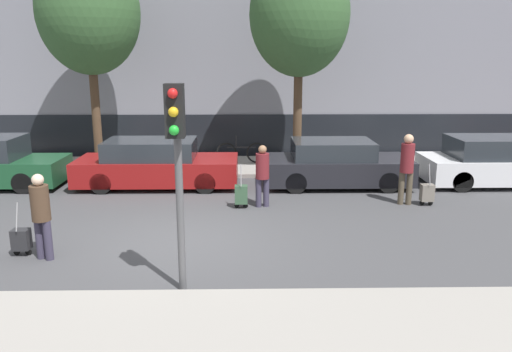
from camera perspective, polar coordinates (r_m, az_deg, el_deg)
ground_plane at (r=10.61m, az=-8.94°, el=-7.31°), size 80.00×80.00×0.00m
sidewalk_near at (r=7.25m, az=-13.07°, el=-17.36°), size 28.00×2.50×0.12m
sidewalk_far at (r=17.29m, az=-5.87°, el=1.11°), size 28.00×3.00×0.12m
building_facade at (r=20.56m, az=-5.37°, el=17.45°), size 28.00×2.92×10.40m
parked_car_1 at (r=14.94m, az=-11.36°, el=1.29°), size 4.67×1.85×1.39m
parked_car_2 at (r=14.91m, az=9.13°, el=1.31°), size 4.21×1.87×1.36m
parked_car_3 at (r=16.43m, az=25.43°, el=1.39°), size 4.14×1.85×1.44m
pedestrian_left at (r=10.09m, az=-23.36°, el=-3.76°), size 0.34×0.34×1.66m
trolley_left at (r=10.65m, az=-25.26°, el=-6.58°), size 0.34×0.29×1.06m
pedestrian_center at (r=12.57m, az=0.74°, el=0.42°), size 0.35×0.34×1.59m
trolley_center at (r=12.59m, az=-1.71°, el=-2.13°), size 0.34×0.29×1.13m
pedestrian_right at (r=13.30m, az=16.87°, el=1.25°), size 0.35×0.34×1.84m
trolley_right at (r=13.55m, az=18.97°, el=-1.82°), size 0.34×0.29×1.09m
traffic_light at (r=7.65m, az=-9.05°, el=3.31°), size 0.28×0.47×3.36m
parked_bicycle at (r=17.39m, az=-1.67°, el=2.70°), size 1.77×0.06×0.96m
bare_tree_near_crossing at (r=17.16m, az=-18.59°, el=17.30°), size 3.18×3.18×6.93m
bare_tree_down_street at (r=16.27m, az=4.99°, el=17.83°), size 3.12×3.12×6.80m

